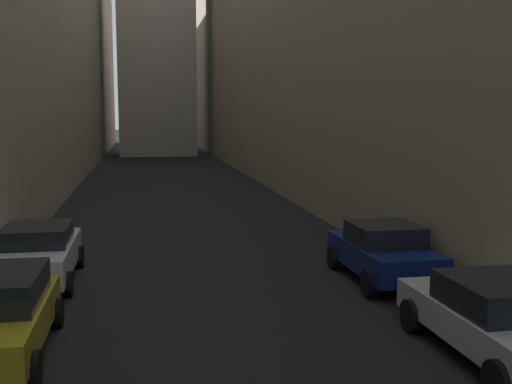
% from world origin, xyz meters
% --- Properties ---
extents(ground_plane, '(264.00, 264.00, 0.00)m').
position_xyz_m(ground_plane, '(0.00, 48.00, 0.00)').
color(ground_plane, black).
extents(building_block_right, '(11.92, 108.00, 23.41)m').
position_xyz_m(building_block_right, '(11.46, 50.00, 11.70)').
color(building_block_right, gray).
rests_on(building_block_right, ground).
extents(parked_car_left_far, '(1.98, 4.33, 1.48)m').
position_xyz_m(parked_car_left_far, '(-4.40, 24.75, 0.77)').
color(parked_car_left_far, silver).
rests_on(parked_car_left_far, ground).
extents(parked_car_right_third, '(2.05, 4.56, 1.44)m').
position_xyz_m(parked_car_right_third, '(4.40, 17.98, 0.75)').
color(parked_car_right_third, '#B7B7BC').
rests_on(parked_car_right_third, ground).
extents(parked_car_right_far, '(2.01, 4.03, 1.50)m').
position_xyz_m(parked_car_right_far, '(4.40, 23.29, 0.78)').
color(parked_car_right_far, navy).
rests_on(parked_car_right_far, ground).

